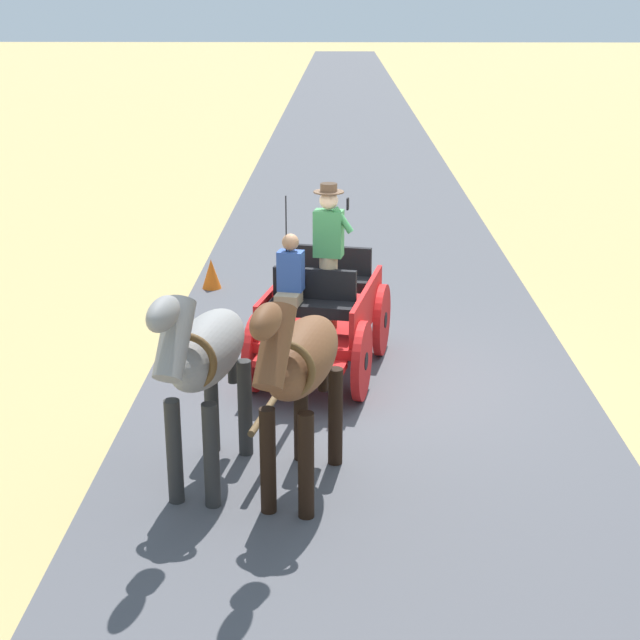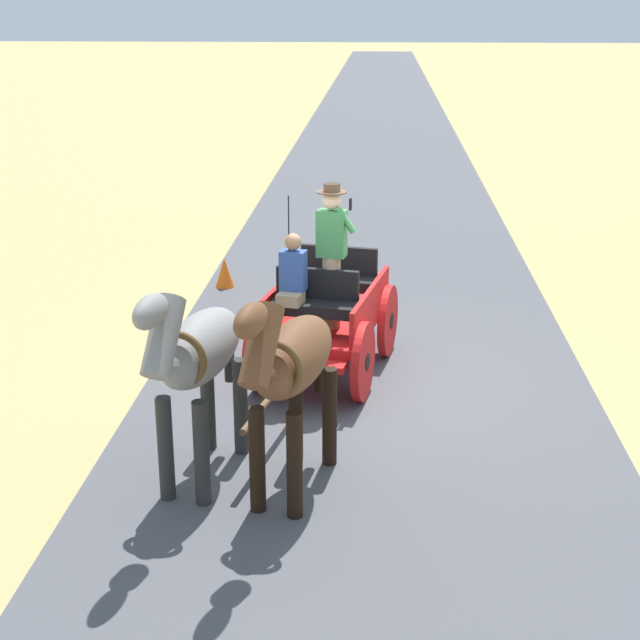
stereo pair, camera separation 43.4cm
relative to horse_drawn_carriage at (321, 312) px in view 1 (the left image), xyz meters
The scene contains 6 objects.
ground_plane 1.04m from the horse_drawn_carriage, 151.13° to the left, with size 200.00×200.00×0.00m, color tan.
road_surface 1.03m from the horse_drawn_carriage, 151.13° to the left, with size 5.54×160.00×0.01m, color #4C4C51.
horse_drawn_carriage is the anchor object (origin of this frame).
horse_near_side 3.11m from the horse_drawn_carriage, 87.49° to the left, with size 0.91×2.15×2.21m.
horse_off_side 3.11m from the horse_drawn_carriage, 70.08° to the left, with size 0.85×2.15×2.21m.
traffic_cone 4.16m from the horse_drawn_carriage, 62.72° to the right, with size 0.32×0.32×0.50m, color orange.
Camera 1 is at (0.33, 10.77, 4.53)m, focal length 52.27 mm.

